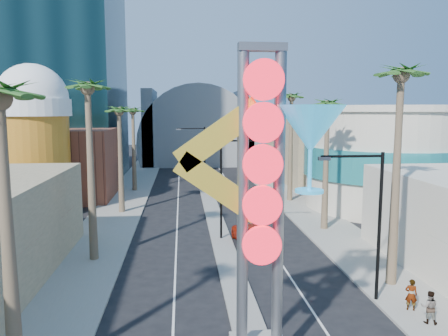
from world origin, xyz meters
TOP-DOWN VIEW (x-y plane):
  - sidewalk_west at (-9.50, 35.00)m, footprint 5.00×100.00m
  - sidewalk_east at (9.50, 35.00)m, footprint 5.00×100.00m
  - median at (0.00, 38.00)m, footprint 1.60×84.00m
  - hotel_tower at (-22.00, 52.00)m, footprint 20.00×20.00m
  - brick_filler_west at (-16.00, 38.00)m, footprint 10.00×10.00m
  - filler_east at (16.00, 48.00)m, footprint 10.00×20.00m
  - beer_mug at (-17.00, 30.00)m, footprint 7.00×7.00m
  - turquoise_building at (18.00, 30.00)m, footprint 16.60×16.60m
  - canopy at (0.00, 72.00)m, footprint 22.00×16.00m
  - neon_sign at (0.82, 2.96)m, footprint 6.53×2.60m
  - streetlight_0 at (0.55, 20.00)m, footprint 3.79×0.25m
  - streetlight_1 at (-0.55, 44.00)m, footprint 3.79×0.25m
  - streetlight_2 at (6.72, 8.00)m, footprint 3.45×0.25m
  - palm_0 at (-9.00, 2.00)m, footprint 2.40×2.40m
  - palm_1 at (-9.00, 16.00)m, footprint 2.40×2.40m
  - palm_2 at (-9.00, 30.00)m, footprint 2.40×2.40m
  - palm_3 at (-9.00, 42.00)m, footprint 2.40×2.40m
  - palm_5 at (9.00, 10.00)m, footprint 2.40×2.40m
  - palm_6 at (9.00, 22.00)m, footprint 2.40×2.40m
  - palm_7 at (9.00, 34.00)m, footprint 2.40×2.40m
  - red_pickup at (2.27, 18.63)m, footprint 2.88×5.18m
  - pedestrian_a at (8.35, 6.59)m, footprint 0.68×0.56m
  - pedestrian_b at (8.49, 5.21)m, footprint 0.95×0.86m

SIDE VIEW (x-z plane):
  - sidewalk_west at x=-9.50m, z-range 0.00..0.15m
  - sidewalk_east at x=9.50m, z-range 0.00..0.15m
  - median at x=0.00m, z-range 0.00..0.15m
  - red_pickup at x=2.27m, z-range 0.00..1.37m
  - pedestrian_b at x=8.49m, z-range 0.15..1.73m
  - pedestrian_a at x=8.35m, z-range 0.15..1.76m
  - brick_filler_west at x=-16.00m, z-range 0.00..8.00m
  - canopy at x=0.00m, z-range -6.69..15.31m
  - streetlight_2 at x=6.72m, z-range 0.83..8.83m
  - streetlight_0 at x=0.55m, z-range 0.88..8.88m
  - streetlight_1 at x=-0.55m, z-range 0.88..8.88m
  - filler_east at x=16.00m, z-range 0.00..10.00m
  - turquoise_building at x=18.00m, z-range -0.05..10.55m
  - neon_sign at x=0.82m, z-range 1.03..13.58m
  - beer_mug at x=-17.00m, z-range 0.59..15.09m
  - palm_2 at x=-9.00m, z-range 3.88..15.08m
  - palm_3 at x=-9.00m, z-range 3.88..15.08m
  - palm_0 at x=-9.00m, z-range 4.08..15.78m
  - palm_6 at x=9.00m, z-range 4.08..15.78m
  - palm_1 at x=-9.00m, z-range 4.47..17.17m
  - palm_7 at x=9.00m, z-range 4.47..17.17m
  - palm_5 at x=9.00m, z-range 4.67..17.87m
  - hotel_tower at x=-22.00m, z-range 0.00..50.00m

